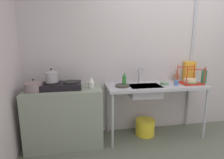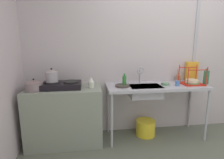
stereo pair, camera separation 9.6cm
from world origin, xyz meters
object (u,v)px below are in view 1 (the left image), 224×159
Objects in this scene: sink_basin at (145,91)px; bottle_by_rack at (204,77)px; pot_beside_stove at (33,86)px; small_bowl_on_drainboard at (164,83)px; utensil_jar at (176,78)px; bucket_on_floor at (145,127)px; percolator at (91,83)px; frying_pan at (122,86)px; bottle_by_sink at (124,81)px; dish_rack at (190,81)px; faucet at (140,72)px; pot_on_left_burner at (51,76)px; cup_by_rack at (176,83)px; cereal_box at (189,71)px; stove at (62,85)px.

sink_basin is 1.98× the size of bottle_by_rack.
pot_beside_stove is 1.86m from small_bowl_on_drainboard.
utensil_jar reaches higher than bucket_on_floor.
percolator is 0.74× the size of frying_pan.
small_bowl_on_drainboard is 0.63m from bottle_by_sink.
percolator is at bearing 179.94° from bottle_by_rack.
frying_pan is at bearing 3.00° from pot_beside_stove.
bottle_by_rack is at bearing 0.24° from sink_basin.
percolator is 1.54m from dish_rack.
faucet is at bearing 7.66° from pot_beside_stove.
frying_pan is 0.66× the size of dish_rack.
utensil_jar reaches higher than small_bowl_on_drainboard.
sink_basin is 0.35m from frying_pan.
small_bowl_on_drainboard is at bearing -13.51° from bucket_on_floor.
bottle_by_sink reaches higher than percolator.
pot_on_left_burner is 0.84× the size of pot_beside_stove.
cup_by_rack is (0.47, -0.04, 0.12)m from sink_basin.
sink_basin is 0.31m from faucet.
small_bowl_on_drainboard is at bearing -155.72° from cereal_box.
cup_by_rack is 0.24× the size of cereal_box.
bottle_by_sink is 0.79× the size of bottle_by_rack.
bottle_by_rack reaches higher than cup_by_rack.
cereal_box is at bearing 11.78° from bucket_on_floor.
sink_basin is (1.55, 0.05, -0.15)m from pot_beside_stove.
pot_beside_stove reaches higher than bucket_on_floor.
bottle_by_rack reaches higher than bottle_by_sink.
bottle_by_sink is (1.02, -0.01, -0.10)m from pot_on_left_burner.
cereal_box is at bearing 5.86° from stove.
utensil_jar is (0.16, 0.29, 0.02)m from cup_by_rack.
percolator is 0.49× the size of cereal_box.
stove is 4.47× the size of small_bowl_on_drainboard.
sink_basin is 2.26× the size of frying_pan.
bottle_by_rack reaches higher than pot_beside_stove.
small_bowl_on_drainboard is at bearing -178.70° from dish_rack.
cereal_box is at bearing 22.88° from small_bowl_on_drainboard.
bucket_on_floor is at bearing 175.67° from dish_rack.
pot_beside_stove is 0.96× the size of bottle_by_rack.
bottle_by_rack is 1.22m from bucket_on_floor.
faucet reaches higher than pot_beside_stove.
pot_on_left_burner is at bearing 179.38° from small_bowl_on_drainboard.
frying_pan is at bearing -167.47° from cereal_box.
pot_on_left_burner is at bearing 177.45° from cup_by_rack.
dish_rack reaches higher than bottle_by_sink.
bucket_on_floor is (-0.42, 0.12, -0.75)m from cup_by_rack.
cup_by_rack reaches higher than sink_basin.
stove reaches higher than frying_pan.
cereal_box is (0.54, 0.23, 0.14)m from small_bowl_on_drainboard.
stove is 0.86m from frying_pan.
pot_on_left_burner is 0.61× the size of dish_rack.
sink_basin is at bearing -2.21° from frying_pan.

